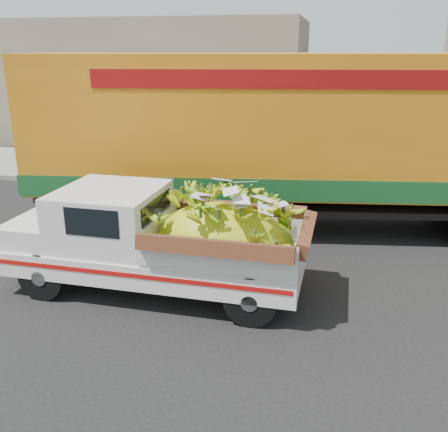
# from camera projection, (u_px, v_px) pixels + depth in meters

# --- Properties ---
(ground) EXTENTS (100.00, 100.00, 0.00)m
(ground) POSITION_uv_depth(u_px,v_px,m) (170.00, 300.00, 8.14)
(ground) COLOR black
(ground) RESTS_ON ground
(curb) EXTENTS (60.00, 0.25, 0.15)m
(curb) POSITION_uv_depth(u_px,v_px,m) (242.00, 191.00, 14.07)
(curb) COLOR gray
(curb) RESTS_ON ground
(sidewalk) EXTENTS (60.00, 4.00, 0.14)m
(sidewalk) POSITION_uv_depth(u_px,v_px,m) (254.00, 174.00, 16.01)
(sidewalk) COLOR gray
(sidewalk) RESTS_ON ground
(building_left) EXTENTS (18.00, 6.00, 5.00)m
(building_left) POSITION_uv_depth(u_px,v_px,m) (100.00, 81.00, 22.34)
(building_left) COLOR gray
(building_left) RESTS_ON ground
(pickup_truck) EXTENTS (4.94, 1.90, 1.72)m
(pickup_truck) POSITION_uv_depth(u_px,v_px,m) (177.00, 240.00, 8.14)
(pickup_truck) COLOR black
(pickup_truck) RESTS_ON ground
(semi_trailer) EXTENTS (12.06, 4.27, 3.80)m
(semi_trailer) POSITION_uv_depth(u_px,v_px,m) (305.00, 135.00, 10.77)
(semi_trailer) COLOR black
(semi_trailer) RESTS_ON ground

